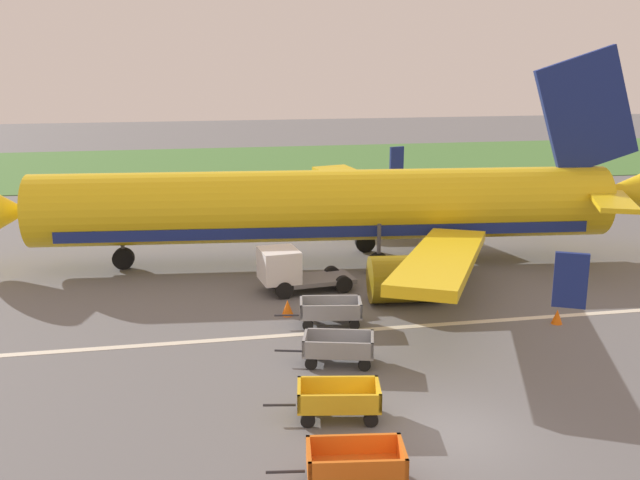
{
  "coord_description": "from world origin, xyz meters",
  "views": [
    {
      "loc": [
        -7.51,
        -18.37,
        10.71
      ],
      "look_at": [
        -1.49,
        12.67,
        2.8
      ],
      "focal_mm": 41.27,
      "sensor_mm": 36.0,
      "label": 1
    }
  ],
  "objects_px": {
    "service_truck_beside_carts": "(289,269)",
    "traffic_cone_near_plane": "(288,308)",
    "baggage_cart_second_in_row": "(355,464)",
    "airplane": "(345,207)",
    "baggage_cart_fourth_in_row": "(338,348)",
    "traffic_cone_by_carts": "(389,295)",
    "baggage_cart_far_end": "(330,311)",
    "baggage_cart_third_in_row": "(338,400)",
    "traffic_cone_mid_apron": "(557,317)"
  },
  "relations": [
    {
      "from": "baggage_cart_fourth_in_row",
      "to": "service_truck_beside_carts",
      "type": "xyz_separation_m",
      "value": [
        -0.47,
        8.51,
        0.5
      ]
    },
    {
      "from": "baggage_cart_second_in_row",
      "to": "service_truck_beside_carts",
      "type": "relative_size",
      "value": 0.79
    },
    {
      "from": "airplane",
      "to": "service_truck_beside_carts",
      "type": "distance_m",
      "value": 6.01
    },
    {
      "from": "service_truck_beside_carts",
      "to": "traffic_cone_near_plane",
      "type": "height_order",
      "value": "service_truck_beside_carts"
    },
    {
      "from": "airplane",
      "to": "traffic_cone_near_plane",
      "type": "relative_size",
      "value": 54.74
    },
    {
      "from": "traffic_cone_near_plane",
      "to": "baggage_cart_second_in_row",
      "type": "bearing_deg",
      "value": -90.84
    },
    {
      "from": "service_truck_beside_carts",
      "to": "traffic_cone_near_plane",
      "type": "bearing_deg",
      "value": -100.06
    },
    {
      "from": "traffic_cone_near_plane",
      "to": "traffic_cone_by_carts",
      "type": "relative_size",
      "value": 1.15
    },
    {
      "from": "baggage_cart_fourth_in_row",
      "to": "baggage_cart_second_in_row",
      "type": "bearing_deg",
      "value": -99.08
    },
    {
      "from": "baggage_cart_third_in_row",
      "to": "baggage_cart_far_end",
      "type": "distance_m",
      "value": 7.98
    },
    {
      "from": "service_truck_beside_carts",
      "to": "baggage_cart_second_in_row",
      "type": "bearing_deg",
      "value": -92.66
    },
    {
      "from": "baggage_cart_second_in_row",
      "to": "traffic_cone_near_plane",
      "type": "distance_m",
      "value": 12.97
    },
    {
      "from": "baggage_cart_second_in_row",
      "to": "baggage_cart_third_in_row",
      "type": "height_order",
      "value": "same"
    },
    {
      "from": "baggage_cart_far_end",
      "to": "baggage_cart_third_in_row",
      "type": "bearing_deg",
      "value": -100.0
    },
    {
      "from": "service_truck_beside_carts",
      "to": "traffic_cone_mid_apron",
      "type": "distance_m",
      "value": 11.99
    },
    {
      "from": "baggage_cart_fourth_in_row",
      "to": "traffic_cone_near_plane",
      "type": "relative_size",
      "value": 5.26
    },
    {
      "from": "baggage_cart_third_in_row",
      "to": "traffic_cone_mid_apron",
      "type": "distance_m",
      "value": 12.31
    },
    {
      "from": "baggage_cart_second_in_row",
      "to": "baggage_cart_far_end",
      "type": "height_order",
      "value": "same"
    },
    {
      "from": "service_truck_beside_carts",
      "to": "airplane",
      "type": "bearing_deg",
      "value": 50.42
    },
    {
      "from": "baggage_cart_far_end",
      "to": "traffic_cone_mid_apron",
      "type": "xyz_separation_m",
      "value": [
        9.22,
        -1.62,
        -0.3
      ]
    },
    {
      "from": "service_truck_beside_carts",
      "to": "traffic_cone_near_plane",
      "type": "relative_size",
      "value": 6.65
    },
    {
      "from": "traffic_cone_mid_apron",
      "to": "baggage_cart_third_in_row",
      "type": "bearing_deg",
      "value": -149.52
    },
    {
      "from": "airplane",
      "to": "baggage_cart_fourth_in_row",
      "type": "relative_size",
      "value": 10.4
    },
    {
      "from": "airplane",
      "to": "traffic_cone_by_carts",
      "type": "bearing_deg",
      "value": -84.95
    },
    {
      "from": "traffic_cone_by_carts",
      "to": "baggage_cart_fourth_in_row",
      "type": "bearing_deg",
      "value": -120.42
    },
    {
      "from": "airplane",
      "to": "baggage_cart_second_in_row",
      "type": "height_order",
      "value": "airplane"
    },
    {
      "from": "baggage_cart_second_in_row",
      "to": "traffic_cone_mid_apron",
      "type": "bearing_deg",
      "value": 42.01
    },
    {
      "from": "traffic_cone_near_plane",
      "to": "traffic_cone_by_carts",
      "type": "bearing_deg",
      "value": 11.87
    },
    {
      "from": "baggage_cart_third_in_row",
      "to": "airplane",
      "type": "bearing_deg",
      "value": 76.6
    },
    {
      "from": "baggage_cart_second_in_row",
      "to": "baggage_cart_fourth_in_row",
      "type": "xyz_separation_m",
      "value": [
        1.22,
        7.61,
        0.0
      ]
    },
    {
      "from": "traffic_cone_near_plane",
      "to": "traffic_cone_by_carts",
      "type": "height_order",
      "value": "traffic_cone_near_plane"
    },
    {
      "from": "baggage_cart_third_in_row",
      "to": "service_truck_beside_carts",
      "type": "height_order",
      "value": "service_truck_beside_carts"
    },
    {
      "from": "airplane",
      "to": "service_truck_beside_carts",
      "type": "xyz_separation_m",
      "value": [
        -3.62,
        -4.38,
        -1.95
      ]
    },
    {
      "from": "baggage_cart_third_in_row",
      "to": "baggage_cart_far_end",
      "type": "xyz_separation_m",
      "value": [
        1.39,
        7.86,
        0.0
      ]
    },
    {
      "from": "baggage_cart_far_end",
      "to": "traffic_cone_near_plane",
      "type": "bearing_deg",
      "value": 136.23
    },
    {
      "from": "baggage_cart_third_in_row",
      "to": "service_truck_beside_carts",
      "type": "xyz_separation_m",
      "value": [
        0.4,
        12.5,
        0.5
      ]
    },
    {
      "from": "airplane",
      "to": "baggage_cart_third_in_row",
      "type": "relative_size",
      "value": 10.39
    },
    {
      "from": "baggage_cart_third_in_row",
      "to": "traffic_cone_mid_apron",
      "type": "bearing_deg",
      "value": 30.48
    },
    {
      "from": "traffic_cone_mid_apron",
      "to": "traffic_cone_by_carts",
      "type": "bearing_deg",
      "value": 145.71
    },
    {
      "from": "traffic_cone_mid_apron",
      "to": "traffic_cone_near_plane",
      "type": "bearing_deg",
      "value": 163.95
    },
    {
      "from": "baggage_cart_fourth_in_row",
      "to": "baggage_cart_third_in_row",
      "type": "bearing_deg",
      "value": -102.28
    },
    {
      "from": "traffic_cone_near_plane",
      "to": "traffic_cone_by_carts",
      "type": "distance_m",
      "value": 4.86
    },
    {
      "from": "baggage_cart_fourth_in_row",
      "to": "baggage_cart_far_end",
      "type": "relative_size",
      "value": 1.0
    },
    {
      "from": "baggage_cart_third_in_row",
      "to": "traffic_cone_by_carts",
      "type": "bearing_deg",
      "value": 66.02
    },
    {
      "from": "traffic_cone_by_carts",
      "to": "airplane",
      "type": "bearing_deg",
      "value": 95.05
    },
    {
      "from": "baggage_cart_second_in_row",
      "to": "baggage_cart_far_end",
      "type": "distance_m",
      "value": 11.61
    },
    {
      "from": "baggage_cart_second_in_row",
      "to": "baggage_cart_third_in_row",
      "type": "bearing_deg",
      "value": 84.52
    },
    {
      "from": "baggage_cart_fourth_in_row",
      "to": "service_truck_beside_carts",
      "type": "bearing_deg",
      "value": 93.13
    },
    {
      "from": "traffic_cone_mid_apron",
      "to": "baggage_cart_fourth_in_row",
      "type": "bearing_deg",
      "value": -166.95
    },
    {
      "from": "baggage_cart_third_in_row",
      "to": "traffic_cone_by_carts",
      "type": "xyz_separation_m",
      "value": [
        4.6,
        10.34,
        -0.3
      ]
    }
  ]
}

